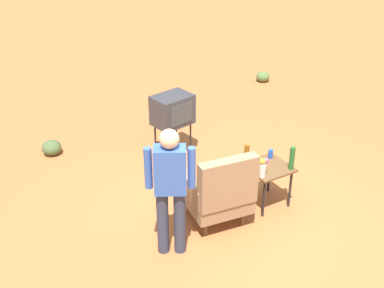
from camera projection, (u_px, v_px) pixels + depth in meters
The scene contains 11 objects.
ground_plane at pixel (234, 222), 6.49m from camera, with size 60.00×60.00×0.00m, color #AD6033.
armchair at pixel (219, 191), 6.25m from camera, with size 0.86×0.87×1.06m.
side_table at pixel (268, 172), 6.63m from camera, with size 0.56×0.56×0.59m.
tv_on_stand at pixel (172, 110), 7.73m from camera, with size 0.67×0.54×1.03m.
person_standing at pixel (170, 185), 5.55m from camera, with size 0.51×0.37×1.64m.
bottle_wine_green at pixel (292, 158), 6.46m from camera, with size 0.07×0.07×0.32m, color #1E5623.
soda_can_blue at pixel (271, 154), 6.77m from camera, with size 0.07×0.07×0.12m, color blue.
bottle_tall_amber at pixel (246, 155), 6.56m from camera, with size 0.07×0.07×0.30m, color brown.
flower_vase at pixel (263, 167), 6.30m from camera, with size 0.15×0.10×0.27m.
shrub_mid at pixel (263, 77), 10.95m from camera, with size 0.30×0.30×0.23m, color #516B38.
shrub_lone at pixel (52, 148), 8.03m from camera, with size 0.32×0.32×0.24m, color #475B33.
Camera 1 is at (3.14, 4.22, 3.98)m, focal length 46.13 mm.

